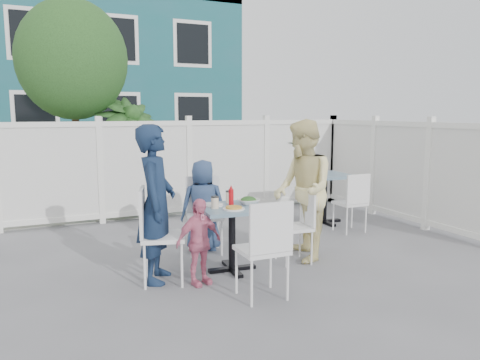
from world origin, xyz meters
name	(u,v)px	position (x,y,z in m)	size (l,w,h in m)	color
ground	(243,254)	(0.00, 0.00, 0.00)	(80.00, 80.00, 0.00)	slate
near_sidewalk	(163,201)	(0.00, 3.80, 0.01)	(24.00, 2.60, 0.01)	gray
street	(127,177)	(0.00, 7.50, 0.00)	(24.00, 5.00, 0.01)	black
far_sidewalk	(109,165)	(0.00, 10.60, 0.01)	(24.00, 1.60, 0.01)	gray
building	(78,78)	(-0.50, 14.00, 3.00)	(11.00, 6.00, 6.00)	#185B61
fence_back	(189,169)	(0.10, 2.40, 0.78)	(5.86, 0.08, 1.60)	white
fence_right	(399,173)	(3.00, 0.60, 0.78)	(0.08, 3.66, 1.60)	white
tree	(73,60)	(-1.60, 3.30, 2.59)	(1.80, 1.62, 3.59)	#382316
utility_cabinet	(10,176)	(-2.67, 4.00, 0.63)	(0.68, 0.48, 1.26)	gold
potted_shrub_a	(127,155)	(-0.79, 3.10, 1.00)	(1.12, 1.12, 2.01)	#1E3F19
potted_shrub_b	(259,162)	(1.72, 3.00, 0.78)	(1.41, 1.22, 1.57)	#1E3F19
main_table	(232,221)	(-0.36, -0.49, 0.56)	(0.74, 0.74, 0.73)	#425B72
spare_table	(325,185)	(1.86, 0.98, 0.60)	(0.78, 0.78, 0.78)	#425B72
chair_left	(155,228)	(-1.22, -0.49, 0.58)	(0.54, 0.55, 0.99)	white
chair_right	(300,220)	(0.49, -0.52, 0.49)	(0.42, 0.43, 0.85)	white
chair_back	(204,208)	(-0.38, 0.35, 0.55)	(0.51, 0.50, 0.94)	white
chair_near	(266,243)	(-0.40, -1.37, 0.55)	(0.44, 0.42, 0.95)	white
chair_spare	(353,198)	(1.89, 0.30, 0.51)	(0.40, 0.38, 0.87)	white
man	(156,204)	(-1.19, -0.44, 0.81)	(0.59, 0.39, 1.63)	#14243F
woman	(303,190)	(0.56, -0.45, 0.83)	(0.81, 0.63, 1.67)	#F2D755
boy	(203,205)	(-0.38, 0.38, 0.58)	(0.57, 0.37, 1.16)	navy
toddler	(199,242)	(-0.83, -0.73, 0.44)	(0.52, 0.22, 0.89)	pink
plate_main	(234,209)	(-0.41, -0.64, 0.73)	(0.23, 0.23, 0.01)	white
plate_side	(213,205)	(-0.54, -0.36, 0.73)	(0.23, 0.23, 0.02)	white
salad_bowl	(248,202)	(-0.14, -0.45, 0.75)	(0.24, 0.24, 0.06)	white
coffee_cup_a	(215,203)	(-0.57, -0.51, 0.79)	(0.08, 0.08, 0.12)	beige
coffee_cup_b	(229,197)	(-0.30, -0.28, 0.79)	(0.08, 0.08, 0.13)	beige
ketchup_bottle	(231,198)	(-0.35, -0.44, 0.82)	(0.06, 0.06, 0.18)	#B40C13
salt_shaker	(216,200)	(-0.45, -0.23, 0.76)	(0.03, 0.03, 0.07)	white
pepper_shaker	(216,199)	(-0.44, -0.21, 0.76)	(0.03, 0.03, 0.07)	black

